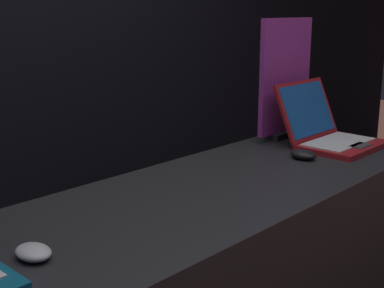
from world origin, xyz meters
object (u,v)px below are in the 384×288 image
at_px(mouse_back, 303,154).
at_px(promo_stand_back, 285,81).
at_px(laptop_back, 328,131).
at_px(mouse_front, 33,252).

distance_m(mouse_back, promo_stand_back, 0.40).
bearing_deg(laptop_back, mouse_front, -178.31).
height_order(mouse_front, promo_stand_back, promo_stand_back).
height_order(mouse_front, mouse_back, mouse_back).
bearing_deg(mouse_back, laptop_back, 9.03).
relative_size(mouse_front, laptop_back, 0.28).
relative_size(mouse_front, mouse_back, 0.95).
bearing_deg(promo_stand_back, mouse_front, -169.33).
relative_size(laptop_back, mouse_back, 3.40).
bearing_deg(mouse_back, mouse_front, -179.95).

